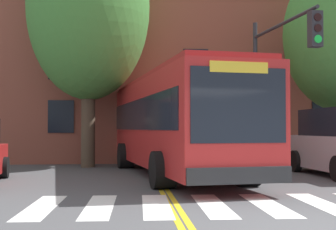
{
  "coord_description": "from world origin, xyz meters",
  "views": [
    {
      "loc": [
        -2.85,
        -7.29,
        1.54
      ],
      "look_at": [
        -1.59,
        7.42,
        1.96
      ],
      "focal_mm": 50.0,
      "sensor_mm": 36.0,
      "label": 1
    }
  ],
  "objects_px": {
    "city_bus": "(172,122)",
    "car_white_behind_bus": "(127,137)",
    "traffic_light_overhead": "(277,64)",
    "street_tree_curbside_small": "(89,7)"
  },
  "relations": [
    {
      "from": "city_bus",
      "to": "car_white_behind_bus",
      "type": "bearing_deg",
      "value": 99.7
    },
    {
      "from": "traffic_light_overhead",
      "to": "car_white_behind_bus",
      "type": "bearing_deg",
      "value": 116.94
    },
    {
      "from": "city_bus",
      "to": "street_tree_curbside_small",
      "type": "bearing_deg",
      "value": 134.59
    },
    {
      "from": "car_white_behind_bus",
      "to": "city_bus",
      "type": "bearing_deg",
      "value": -80.3
    },
    {
      "from": "car_white_behind_bus",
      "to": "traffic_light_overhead",
      "type": "height_order",
      "value": "traffic_light_overhead"
    },
    {
      "from": "car_white_behind_bus",
      "to": "street_tree_curbside_small",
      "type": "relative_size",
      "value": 0.48
    },
    {
      "from": "car_white_behind_bus",
      "to": "street_tree_curbside_small",
      "type": "height_order",
      "value": "street_tree_curbside_small"
    },
    {
      "from": "car_white_behind_bus",
      "to": "traffic_light_overhead",
      "type": "relative_size",
      "value": 0.9
    },
    {
      "from": "traffic_light_overhead",
      "to": "city_bus",
      "type": "bearing_deg",
      "value": 165.9
    },
    {
      "from": "city_bus",
      "to": "car_white_behind_bus",
      "type": "height_order",
      "value": "city_bus"
    }
  ]
}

